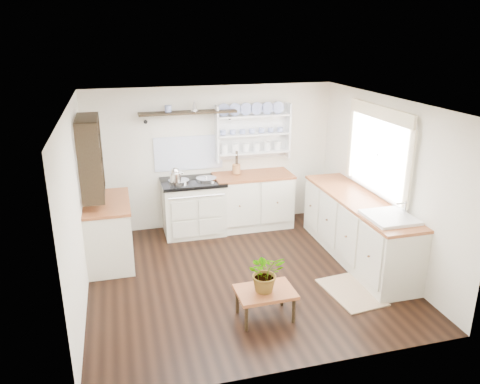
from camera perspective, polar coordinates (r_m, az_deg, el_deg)
name	(u,v)px	position (r m, az deg, el deg)	size (l,w,h in m)	color
floor	(243,275)	(6.37, 0.41, -10.13)	(4.00, 3.80, 0.01)	black
wall_back	(213,157)	(7.66, -3.34, 4.25)	(4.00, 0.02, 2.30)	silver
wall_right	(385,182)	(6.68, 17.23, 1.16)	(0.02, 3.80, 2.30)	silver
wall_left	(77,209)	(5.73, -19.26, -2.03)	(0.02, 3.80, 2.30)	silver
ceiling	(244,103)	(5.61, 0.47, 10.81)	(4.00, 3.80, 0.01)	white
window	(379,150)	(6.66, 16.53, 4.91)	(0.08, 1.55, 1.22)	white
aga_cooker	(194,206)	(7.50, -5.68, -1.77)	(0.99, 0.69, 0.91)	beige
back_cabinets	(253,200)	(7.73, 1.58, -0.95)	(1.27, 0.63, 0.90)	white
right_cabinets	(357,228)	(6.85, 14.09, -4.28)	(0.62, 2.43, 0.90)	white
belfast_sink	(389,226)	(6.13, 17.67, -3.99)	(0.55, 0.60, 0.45)	white
left_cabinets	(109,231)	(6.80, -15.67, -4.59)	(0.62, 1.13, 0.90)	white
plate_rack	(252,131)	(7.68, 1.45, 7.44)	(1.20, 0.22, 0.90)	white
high_shelf	(188,113)	(7.31, -6.37, 9.54)	(1.50, 0.29, 0.16)	black
left_shelving	(90,156)	(6.46, -17.77, 4.21)	(0.28, 0.80, 1.05)	black
kettle	(175,175)	(7.16, -7.89, 2.10)	(0.18, 0.18, 0.22)	silver
utensil_crock	(236,169)	(7.57, -0.44, 2.83)	(0.13, 0.13, 0.15)	#9E683A
center_table	(265,294)	(5.38, 3.10, -12.29)	(0.66, 0.48, 0.35)	brown
potted_plant	(266,272)	(5.25, 3.15, -9.75)	(0.41, 0.36, 0.46)	#3F7233
floor_rug	(351,292)	(6.15, 13.38, -11.77)	(0.55, 0.85, 0.02)	#9D795B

